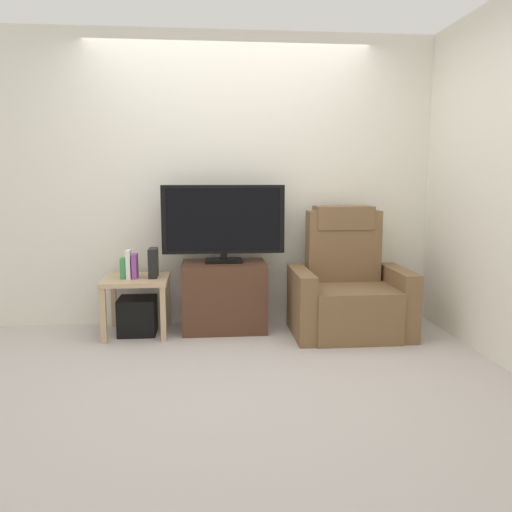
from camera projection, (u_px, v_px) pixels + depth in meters
The scene contains 12 objects.
ground_plane at pixel (238, 361), 3.77m from camera, with size 6.40×6.40×0.00m, color #BCB2AD.
wall_back at pixel (230, 181), 4.69m from camera, with size 6.40×0.06×2.60m, color silver.
wall_side at pixel (495, 181), 3.75m from camera, with size 0.06×4.48×2.60m, color silver.
tv_stand at pixel (224, 296), 4.53m from camera, with size 0.72×0.49×0.60m.
television at pixel (223, 222), 4.46m from camera, with size 1.06×0.20×0.67m.
recliner_armchair at pixel (348, 290), 4.44m from camera, with size 0.98×0.78×1.08m.
side_table at pixel (137, 287), 4.39m from camera, with size 0.54×0.54×0.49m.
subwoofer_box at pixel (138, 316), 4.42m from camera, with size 0.31×0.31×0.31m, color black.
book_leftmost at pixel (124, 268), 4.33m from camera, with size 0.04×0.12×0.17m, color #388C4C.
book_middle at pixel (129, 264), 4.33m from camera, with size 0.04×0.13×0.24m, color white.
book_rightmost at pixel (135, 266), 4.34m from camera, with size 0.04×0.14×0.20m, color purple.
game_console at pixel (153, 263), 4.38m from camera, with size 0.07×0.20×0.25m, color black.
Camera 1 is at (-0.21, -3.61, 1.33)m, focal length 36.26 mm.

